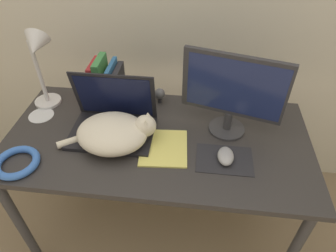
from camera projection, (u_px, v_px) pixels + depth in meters
desk at (158, 150)px, 1.39m from camera, size 1.36×0.67×0.75m
laptop at (113, 122)px, 1.34m from camera, size 0.37×0.26×0.27m
cat at (115, 133)px, 1.27m from camera, size 0.42×0.26×0.14m
external_monitor at (233, 92)px, 1.24m from camera, size 0.43×0.16×0.38m
mousepad at (224, 159)px, 1.24m from camera, size 0.23×0.16×0.00m
computer_mouse at (226, 156)px, 1.22m from camera, size 0.07×0.10×0.04m
book_row at (107, 84)px, 1.48m from camera, size 0.14×0.16×0.24m
desk_lamp at (38, 58)px, 1.34m from camera, size 0.17×0.17×0.41m
cable_coil at (17, 162)px, 1.20m from camera, size 0.18×0.18×0.03m
notepad at (164, 148)px, 1.28m from camera, size 0.22×0.24×0.01m
webcam at (160, 94)px, 1.51m from camera, size 0.05×0.05×0.08m
cd_disc at (41, 115)px, 1.46m from camera, size 0.12×0.12×0.00m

